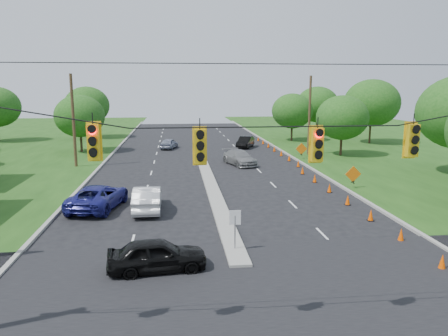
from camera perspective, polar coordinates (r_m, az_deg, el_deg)
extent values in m
plane|color=black|center=(15.85, 4.51, -18.77)|extent=(160.00, 160.00, 0.00)
cube|color=black|center=(15.85, 4.51, -18.77)|extent=(160.00, 14.00, 0.02)
cube|color=gray|center=(44.86, -15.73, 0.21)|extent=(0.25, 110.00, 0.16)
cube|color=gray|center=(46.05, 9.90, 0.71)|extent=(0.25, 110.00, 0.16)
cube|color=gray|center=(35.52, -1.83, -2.06)|extent=(1.00, 34.00, 0.18)
cylinder|color=gray|center=(20.89, 1.44, -8.59)|extent=(0.06, 0.06, 1.80)
cube|color=white|center=(20.65, 1.45, -6.49)|extent=(0.55, 0.04, 0.70)
cylinder|color=black|center=(12.86, 5.81, 7.15)|extent=(24.00, 0.04, 0.04)
cube|color=yellow|center=(12.86, -16.66, 3.29)|extent=(0.34, 0.24, 1.00)
cube|color=yellow|center=(12.69, -3.15, 2.83)|extent=(0.34, 0.24, 1.00)
cube|color=yellow|center=(13.34, 12.05, 2.99)|extent=(0.34, 0.24, 1.00)
cube|color=yellow|center=(14.56, 23.36, 3.32)|extent=(0.34, 0.24, 1.00)
cylinder|color=#422D1C|center=(44.76, -19.07, 5.82)|extent=(0.28, 0.28, 9.00)
cylinder|color=#422D1C|center=(50.98, 11.10, 6.70)|extent=(0.28, 0.28, 9.00)
cone|color=#FF5000|center=(21.36, 26.62, -10.89)|extent=(0.32, 0.32, 0.70)
cone|color=#FF5000|center=(24.18, 22.12, -8.08)|extent=(0.32, 0.32, 0.70)
cone|color=#FF5000|center=(27.15, 18.63, -5.84)|extent=(0.32, 0.32, 0.70)
cone|color=#FF5000|center=(30.24, 15.86, -4.03)|extent=(0.32, 0.32, 0.70)
cone|color=#FF5000|center=(33.40, 13.62, -2.55)|extent=(0.32, 0.32, 0.70)
cone|color=#FF5000|center=(36.63, 11.77, -1.33)|extent=(0.32, 0.32, 0.70)
cone|color=#FF5000|center=(39.91, 10.23, -0.30)|extent=(0.32, 0.32, 0.70)
cone|color=#FF5000|center=(43.38, 9.68, 0.58)|extent=(0.32, 0.32, 0.70)
cone|color=#FF5000|center=(46.70, 8.51, 1.32)|extent=(0.32, 0.32, 0.70)
cone|color=#FF5000|center=(50.05, 7.49, 1.96)|extent=(0.32, 0.32, 0.70)
cone|color=#FF5000|center=(53.42, 6.60, 2.52)|extent=(0.32, 0.32, 0.70)
cone|color=#FF5000|center=(56.81, 5.82, 3.02)|extent=(0.32, 0.32, 0.70)
cone|color=#FF5000|center=(60.21, 5.12, 3.45)|extent=(0.32, 0.32, 0.70)
cone|color=#FF5000|center=(63.62, 4.50, 3.84)|extent=(0.32, 0.32, 0.70)
cube|color=black|center=(35.06, 16.46, -1.74)|extent=(0.06, 0.58, 0.26)
cube|color=black|center=(35.06, 16.46, -1.74)|extent=(0.06, 0.58, 0.26)
cube|color=orange|center=(34.95, 16.51, -0.77)|extent=(1.27, 0.05, 1.27)
cube|color=black|center=(48.05, 10.06, 1.77)|extent=(0.06, 0.58, 0.26)
cube|color=black|center=(48.05, 10.06, 1.77)|extent=(0.06, 0.58, 0.26)
cube|color=orange|center=(47.97, 10.08, 2.48)|extent=(1.27, 0.05, 1.27)
cylinder|color=black|center=(55.12, -18.15, 3.27)|extent=(0.28, 0.28, 2.52)
ellipsoid|color=#194C14|center=(54.84, -18.33, 6.46)|extent=(5.88, 5.88, 5.04)
cylinder|color=black|center=(70.12, -17.31, 4.92)|extent=(0.28, 0.28, 2.88)
ellipsoid|color=#194C14|center=(69.89, -17.46, 7.79)|extent=(6.72, 6.72, 5.76)
cylinder|color=black|center=(51.51, 15.03, 2.96)|extent=(0.28, 0.28, 2.52)
ellipsoid|color=#194C14|center=(51.21, 15.19, 6.37)|extent=(5.88, 5.88, 5.04)
cylinder|color=black|center=(63.74, 18.52, 4.49)|extent=(0.28, 0.28, 3.24)
ellipsoid|color=#194C14|center=(63.48, 18.73, 8.05)|extent=(7.56, 7.56, 6.48)
cylinder|color=black|center=(72.49, 12.00, 5.33)|extent=(0.28, 0.28, 2.88)
ellipsoid|color=#194C14|center=(72.27, 12.10, 8.11)|extent=(6.72, 6.72, 5.76)
cylinder|color=black|center=(64.11, 8.83, 4.62)|extent=(0.28, 0.28, 2.52)
ellipsoid|color=#194C14|center=(63.87, 8.91, 7.37)|extent=(5.88, 5.88, 5.04)
imported|color=black|center=(19.11, -8.72, -11.18)|extent=(4.37, 2.15, 1.43)
imported|color=silver|center=(28.14, -9.98, -3.93)|extent=(1.75, 4.83, 1.58)
imported|color=navy|center=(29.30, -16.10, -3.62)|extent=(3.70, 6.07, 1.57)
imported|color=gray|center=(43.95, 2.04, 1.36)|extent=(3.43, 5.42, 1.46)
imported|color=gray|center=(55.90, -7.19, 3.19)|extent=(2.57, 4.20, 1.34)
imported|color=black|center=(56.56, 2.82, 3.40)|extent=(3.04, 4.62, 1.44)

